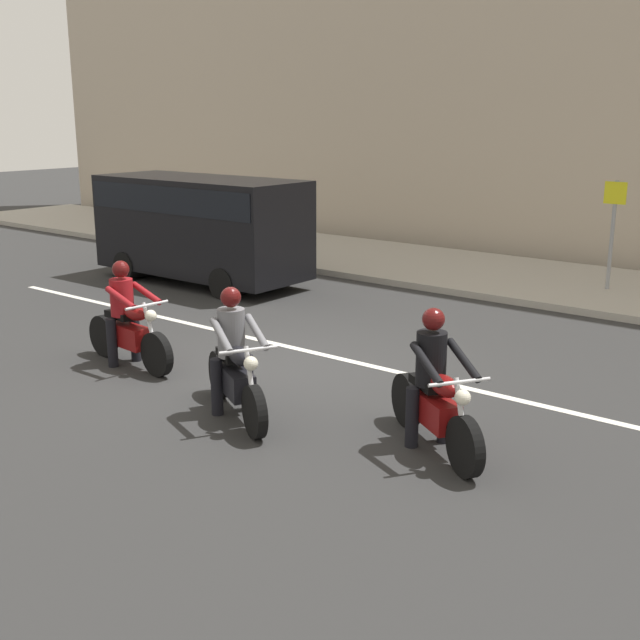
% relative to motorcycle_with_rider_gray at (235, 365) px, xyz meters
% --- Properties ---
extents(ground_plane, '(80.00, 80.00, 0.00)m').
position_rel_motorcycle_with_rider_gray_xyz_m(ground_plane, '(-0.67, 1.77, -0.66)').
color(ground_plane, '#2B2B2B').
extents(sidewalk_slab, '(40.00, 4.40, 0.14)m').
position_rel_motorcycle_with_rider_gray_xyz_m(sidewalk_slab, '(-0.67, 9.77, -0.59)').
color(sidewalk_slab, '#A8A399').
rests_on(sidewalk_slab, ground_plane).
extents(lane_marking_stripe, '(18.00, 0.14, 0.01)m').
position_rel_motorcycle_with_rider_gray_xyz_m(lane_marking_stripe, '(0.25, 2.67, -0.65)').
color(lane_marking_stripe, silver).
rests_on(lane_marking_stripe, ground_plane).
extents(motorcycle_with_rider_gray, '(1.90, 1.14, 1.62)m').
position_rel_motorcycle_with_rider_gray_xyz_m(motorcycle_with_rider_gray, '(0.00, 0.00, 0.00)').
color(motorcycle_with_rider_gray, black).
rests_on(motorcycle_with_rider_gray, ground_plane).
extents(motorcycle_with_rider_crimson, '(2.05, 0.70, 1.57)m').
position_rel_motorcycle_with_rider_gray_xyz_m(motorcycle_with_rider_crimson, '(-2.66, 0.48, -0.01)').
color(motorcycle_with_rider_crimson, black).
rests_on(motorcycle_with_rider_crimson, ground_plane).
extents(motorcycle_with_rider_black_leather, '(1.81, 1.25, 1.60)m').
position_rel_motorcycle_with_rider_gray_xyz_m(motorcycle_with_rider_black_leather, '(2.43, 0.64, -0.01)').
color(motorcycle_with_rider_black_leather, black).
rests_on(motorcycle_with_rider_black_leather, ground_plane).
extents(parked_van_black, '(4.94, 1.96, 2.29)m').
position_rel_motorcycle_with_rider_gray_xyz_m(parked_van_black, '(-6.18, 5.31, 0.67)').
color(parked_van_black, black).
rests_on(parked_van_black, ground_plane).
extents(street_sign_post, '(0.44, 0.08, 2.21)m').
position_rel_motorcycle_with_rider_gray_xyz_m(street_sign_post, '(1.30, 9.55, 0.83)').
color(street_sign_post, gray).
rests_on(street_sign_post, sidewalk_slab).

